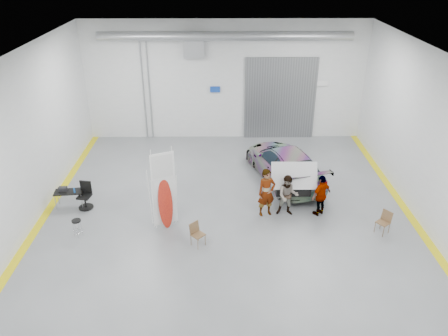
{
  "coord_description": "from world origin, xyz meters",
  "views": [
    {
      "loc": [
        -0.26,
        -13.4,
        9.03
      ],
      "look_at": [
        -0.11,
        1.37,
        1.5
      ],
      "focal_mm": 35.0,
      "sensor_mm": 36.0,
      "label": 1
    }
  ],
  "objects_px": {
    "shop_stool": "(78,228)",
    "office_chair": "(85,197)",
    "person_c": "(321,195)",
    "person_a": "(266,193)",
    "person_b": "(288,196)",
    "sedan_car": "(284,163)",
    "surfboard_display": "(162,197)",
    "work_table": "(67,191)",
    "folding_chair_far": "(382,226)",
    "folding_chair_near": "(198,239)"
  },
  "relations": [
    {
      "from": "person_c",
      "to": "office_chair",
      "type": "xyz_separation_m",
      "value": [
        -8.91,
        0.57,
        -0.35
      ]
    },
    {
      "from": "sedan_car",
      "to": "work_table",
      "type": "xyz_separation_m",
      "value": [
        -8.61,
        -2.19,
        -0.07
      ]
    },
    {
      "from": "sedan_car",
      "to": "person_c",
      "type": "height_order",
      "value": "person_c"
    },
    {
      "from": "surfboard_display",
      "to": "office_chair",
      "type": "distance_m",
      "value": 3.51
    },
    {
      "from": "surfboard_display",
      "to": "office_chair",
      "type": "xyz_separation_m",
      "value": [
        -3.15,
        1.35,
        -0.79
      ]
    },
    {
      "from": "shop_stool",
      "to": "office_chair",
      "type": "xyz_separation_m",
      "value": [
        -0.24,
        1.89,
        0.14
      ]
    },
    {
      "from": "person_a",
      "to": "office_chair",
      "type": "relative_size",
      "value": 1.78
    },
    {
      "from": "sedan_car",
      "to": "person_c",
      "type": "xyz_separation_m",
      "value": [
        0.98,
        -2.83,
        0.08
      ]
    },
    {
      "from": "folding_chair_near",
      "to": "folding_chair_far",
      "type": "distance_m",
      "value": 6.46
    },
    {
      "from": "person_c",
      "to": "surfboard_display",
      "type": "relative_size",
      "value": 0.53
    },
    {
      "from": "folding_chair_near",
      "to": "shop_stool",
      "type": "height_order",
      "value": "folding_chair_near"
    },
    {
      "from": "work_table",
      "to": "office_chair",
      "type": "distance_m",
      "value": 0.71
    },
    {
      "from": "folding_chair_near",
      "to": "person_c",
      "type": "bearing_deg",
      "value": -22.38
    },
    {
      "from": "person_b",
      "to": "person_c",
      "type": "distance_m",
      "value": 1.23
    },
    {
      "from": "surfboard_display",
      "to": "work_table",
      "type": "relative_size",
      "value": 2.78
    },
    {
      "from": "work_table",
      "to": "folding_chair_far",
      "type": "bearing_deg",
      "value": -9.17
    },
    {
      "from": "folding_chair_far",
      "to": "work_table",
      "type": "relative_size",
      "value": 0.75
    },
    {
      "from": "person_a",
      "to": "person_c",
      "type": "bearing_deg",
      "value": -18.69
    },
    {
      "from": "surfboard_display",
      "to": "folding_chair_far",
      "type": "relative_size",
      "value": 3.7
    },
    {
      "from": "person_b",
      "to": "surfboard_display",
      "type": "bearing_deg",
      "value": -165.54
    },
    {
      "from": "person_b",
      "to": "surfboard_display",
      "type": "height_order",
      "value": "surfboard_display"
    },
    {
      "from": "person_a",
      "to": "person_b",
      "type": "xyz_separation_m",
      "value": [
        0.79,
        0.0,
        -0.13
      ]
    },
    {
      "from": "folding_chair_far",
      "to": "office_chair",
      "type": "relative_size",
      "value": 0.79
    },
    {
      "from": "person_a",
      "to": "surfboard_display",
      "type": "xyz_separation_m",
      "value": [
        -3.74,
        -0.78,
        0.31
      ]
    },
    {
      "from": "person_c",
      "to": "sedan_car",
      "type": "bearing_deg",
      "value": -108.04
    },
    {
      "from": "sedan_car",
      "to": "folding_chair_near",
      "type": "relative_size",
      "value": 6.08
    },
    {
      "from": "person_a",
      "to": "shop_stool",
      "type": "bearing_deg",
      "value": 172.59
    },
    {
      "from": "work_table",
      "to": "person_a",
      "type": "bearing_deg",
      "value": -4.85
    },
    {
      "from": "surfboard_display",
      "to": "work_table",
      "type": "xyz_separation_m",
      "value": [
        -3.83,
        1.42,
        -0.58
      ]
    },
    {
      "from": "person_a",
      "to": "person_c",
      "type": "xyz_separation_m",
      "value": [
        2.03,
        0.0,
        -0.12
      ]
    },
    {
      "from": "folding_chair_far",
      "to": "office_chair",
      "type": "distance_m",
      "value": 11.01
    },
    {
      "from": "folding_chair_near",
      "to": "office_chair",
      "type": "distance_m",
      "value": 5.07
    },
    {
      "from": "surfboard_display",
      "to": "folding_chair_near",
      "type": "height_order",
      "value": "surfboard_display"
    },
    {
      "from": "folding_chair_near",
      "to": "work_table",
      "type": "relative_size",
      "value": 0.75
    },
    {
      "from": "sedan_car",
      "to": "person_a",
      "type": "height_order",
      "value": "person_a"
    },
    {
      "from": "surfboard_display",
      "to": "person_c",
      "type": "bearing_deg",
      "value": -15.77
    },
    {
      "from": "sedan_car",
      "to": "surfboard_display",
      "type": "xyz_separation_m",
      "value": [
        -4.79,
        -3.61,
        0.52
      ]
    },
    {
      "from": "office_chair",
      "to": "person_c",
      "type": "bearing_deg",
      "value": 7.06
    },
    {
      "from": "folding_chair_near",
      "to": "surfboard_display",
      "type": "bearing_deg",
      "value": 94.42
    },
    {
      "from": "sedan_car",
      "to": "folding_chair_far",
      "type": "height_order",
      "value": "sedan_car"
    },
    {
      "from": "folding_chair_far",
      "to": "surfboard_display",
      "type": "bearing_deg",
      "value": -130.86
    },
    {
      "from": "person_b",
      "to": "sedan_car",
      "type": "bearing_deg",
      "value": 89.54
    },
    {
      "from": "sedan_car",
      "to": "person_b",
      "type": "xyz_separation_m",
      "value": [
        -0.26,
        -2.83,
        0.08
      ]
    },
    {
      "from": "person_a",
      "to": "work_table",
      "type": "bearing_deg",
      "value": 156.46
    },
    {
      "from": "surfboard_display",
      "to": "folding_chair_far",
      "type": "xyz_separation_m",
      "value": [
        7.71,
        -0.44,
        -0.99
      ]
    },
    {
      "from": "person_c",
      "to": "office_chair",
      "type": "distance_m",
      "value": 8.94
    },
    {
      "from": "surfboard_display",
      "to": "folding_chair_far",
      "type": "height_order",
      "value": "surfboard_display"
    },
    {
      "from": "folding_chair_far",
      "to": "shop_stool",
      "type": "relative_size",
      "value": 1.27
    },
    {
      "from": "folding_chair_near",
      "to": "office_chair",
      "type": "relative_size",
      "value": 0.79
    },
    {
      "from": "person_b",
      "to": "folding_chair_near",
      "type": "relative_size",
      "value": 1.94
    }
  ]
}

